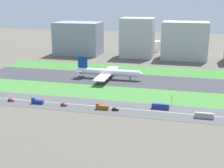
# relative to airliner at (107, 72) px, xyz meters

# --- Properties ---
(ground_plane) EXTENTS (800.00, 800.00, 0.00)m
(ground_plane) POSITION_rel_airliner_xyz_m (21.51, -0.00, -6.23)
(ground_plane) COLOR #5B564C
(runway) EXTENTS (280.00, 46.00, 0.10)m
(runway) POSITION_rel_airliner_xyz_m (21.51, -0.00, -6.18)
(runway) COLOR #38383D
(runway) RESTS_ON ground_plane
(grass_median_north) EXTENTS (280.00, 36.00, 0.10)m
(grass_median_north) POSITION_rel_airliner_xyz_m (21.51, 41.00, -6.18)
(grass_median_north) COLOR #3D7A33
(grass_median_north) RESTS_ON ground_plane
(grass_median_south) EXTENTS (280.00, 36.00, 0.10)m
(grass_median_south) POSITION_rel_airliner_xyz_m (21.51, -41.00, -6.18)
(grass_median_south) COLOR #427F38
(grass_median_south) RESTS_ON ground_plane
(highway) EXTENTS (280.00, 28.00, 0.10)m
(highway) POSITION_rel_airliner_xyz_m (21.51, -73.00, -6.18)
(highway) COLOR #4C4C4F
(highway) RESTS_ON ground_plane
(highway_centerline) EXTENTS (266.00, 0.50, 0.01)m
(highway_centerline) POSITION_rel_airliner_xyz_m (21.51, -73.00, -6.13)
(highway_centerline) COLOR silver
(highway_centerline) RESTS_ON highway
(airliner) EXTENTS (65.00, 56.00, 19.70)m
(airliner) POSITION_rel_airliner_xyz_m (0.00, 0.00, 0.00)
(airliner) COLOR white
(airliner) RESTS_ON runway
(bus_1) EXTENTS (11.60, 2.50, 3.50)m
(bus_1) POSITION_rel_airliner_xyz_m (54.64, -68.00, -4.41)
(bus_1) COLOR navy
(bus_1) RESTS_ON highway
(car_3) EXTENTS (4.40, 1.80, 2.00)m
(car_3) POSITION_rel_airliner_xyz_m (-10.48, -78.00, -5.31)
(car_3) COLOR #B2191E
(car_3) RESTS_ON highway
(truck_1) EXTENTS (8.40, 2.50, 4.00)m
(truck_1) POSITION_rel_airliner_xyz_m (-30.31, -78.00, -4.56)
(truck_1) COLOR navy
(truck_1) RESTS_ON highway
(bus_0) EXTENTS (11.60, 2.50, 3.50)m
(bus_0) POSITION_rel_airliner_xyz_m (82.32, -78.00, -4.41)
(bus_0) COLOR #99999E
(bus_0) RESTS_ON highway
(car_5) EXTENTS (4.40, 1.80, 2.00)m
(car_5) POSITION_rel_airliner_xyz_m (25.86, -78.00, -5.31)
(car_5) COLOR black
(car_5) RESTS_ON highway
(truck_0) EXTENTS (8.40, 2.50, 4.00)m
(truck_0) POSITION_rel_airliner_xyz_m (16.86, -78.00, -4.56)
(truck_0) COLOR brown
(truck_0) RESTS_ON highway
(car_6) EXTENTS (4.40, 1.80, 2.00)m
(car_6) POSITION_rel_airliner_xyz_m (-51.08, -78.00, -5.31)
(car_6) COLOR #B2191E
(car_6) RESTS_ON highway
(traffic_light) EXTENTS (0.36, 0.50, 7.20)m
(traffic_light) POSITION_rel_airliner_xyz_m (61.54, -60.01, -1.94)
(traffic_light) COLOR #4C4C51
(traffic_light) RESTS_ON highway
(terminal_building) EXTENTS (58.10, 37.45, 41.37)m
(terminal_building) POSITION_rel_airliner_xyz_m (-68.49, 114.00, 14.46)
(terminal_building) COLOR gray
(terminal_building) RESTS_ON ground_plane
(hangar_building) EXTENTS (39.85, 32.15, 48.04)m
(hangar_building) POSITION_rel_airliner_xyz_m (8.72, 114.00, 17.79)
(hangar_building) COLOR #B2B2B7
(hangar_building) RESTS_ON ground_plane
(office_tower) EXTENTS (53.67, 34.03, 44.45)m
(office_tower) POSITION_rel_airliner_xyz_m (66.04, 114.00, 15.99)
(office_tower) COLOR #B2B2B7
(office_tower) RESTS_ON ground_plane
(fuel_tank_west) EXTENTS (17.45, 17.45, 14.31)m
(fuel_tank_west) POSITION_rel_airliner_xyz_m (24.68, 159.00, 0.92)
(fuel_tank_west) COLOR silver
(fuel_tank_west) RESTS_ON ground_plane
(fuel_tank_centre) EXTENTS (24.48, 24.48, 12.67)m
(fuel_tank_centre) POSITION_rel_airliner_xyz_m (53.90, 159.00, 0.10)
(fuel_tank_centre) COLOR silver
(fuel_tank_centre) RESTS_ON ground_plane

